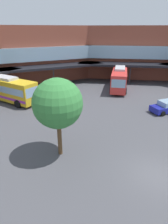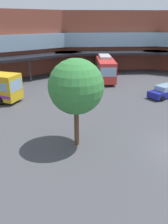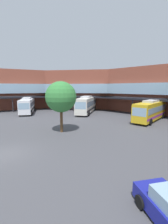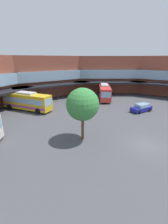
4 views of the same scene
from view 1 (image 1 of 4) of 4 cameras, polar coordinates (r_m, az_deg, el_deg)
name	(u,v)px [view 1 (image 1 of 4)]	position (r m, az deg, el deg)	size (l,w,h in m)	color
ground_plane	(155,175)	(16.02, 20.37, -17.08)	(114.59, 114.59, 0.00)	#47474C
station_building	(30,68)	(26.79, -15.67, 12.53)	(72.76, 43.17, 10.58)	brown
bus_2	(7,89)	(30.83, -21.92, 6.43)	(5.43, 10.76, 3.67)	gold
bus_3	(119,77)	(36.07, 10.47, 10.07)	(10.61, 8.91, 3.69)	red
parked_car	(168,106)	(27.25, 23.56, 1.53)	(4.75, 3.16, 1.53)	navy
plaza_tree	(58,104)	(15.13, -7.82, 2.44)	(4.00, 4.00, 6.68)	brown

